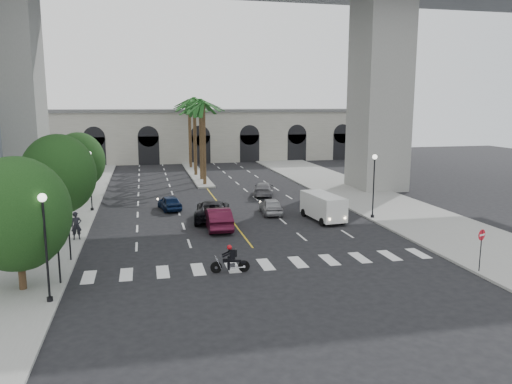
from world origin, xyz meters
The scene contains 30 objects.
ground centered at (0.00, 0.00, 0.00)m, with size 140.00×140.00×0.00m, color black.
sidewalk_left centered at (-15.00, 15.00, 0.07)m, with size 8.00×100.00×0.15m, color gray.
sidewalk_right centered at (15.00, 15.00, 0.07)m, with size 8.00×100.00×0.15m, color gray.
median centered at (0.00, 38.00, 0.10)m, with size 2.00×24.00×0.20m, color gray.
pier_building centered at (0.00, 55.00, 4.27)m, with size 71.00×10.50×8.50m.
bridge centered at (3.42, 22.00, 18.51)m, with size 75.00×13.00×26.00m.
palm_a centered at (0.00, 28.00, 9.10)m, with size 3.20×3.20×10.30m.
palm_b centered at (0.10, 32.00, 9.37)m, with size 3.20×3.20×10.60m.
palm_c centered at (-0.20, 36.00, 8.91)m, with size 3.20×3.20×10.10m.
palm_d centered at (0.15, 40.00, 9.65)m, with size 3.20×3.20×10.90m.
palm_e centered at (-0.10, 44.00, 9.19)m, with size 3.20×3.20×10.40m.
palm_f centered at (0.20, 48.00, 9.46)m, with size 3.20×3.20×10.70m.
street_tree_near centered at (-13.00, -3.00, 4.02)m, with size 5.20×5.20×6.89m.
street_tree_mid centered at (-13.00, 10.00, 4.21)m, with size 5.44×5.44×7.21m.
street_tree_far centered at (-13.00, 22.00, 3.90)m, with size 5.04×5.04×6.68m.
lamp_post_left_near centered at (-11.40, -5.00, 3.22)m, with size 0.40×0.40×5.35m.
lamp_post_left_far centered at (-11.40, 16.00, 3.22)m, with size 0.40×0.40×5.35m.
lamp_post_right centered at (11.40, 8.00, 3.22)m, with size 0.40×0.40×5.35m.
traffic_signal_near centered at (-11.30, -2.50, 2.51)m, with size 0.25×0.18×3.65m.
traffic_signal_far centered at (-11.30, 1.50, 2.51)m, with size 0.25×0.18×3.65m.
motorcycle_rider centered at (-2.22, -2.41, 0.73)m, with size 2.23×0.60×1.60m.
car_a centered at (3.73, 11.80, 0.70)m, with size 1.65×4.10×1.40m, color #A0A0A4.
car_b centered at (-1.50, 7.58, 0.83)m, with size 1.76×5.05×1.66m, color #410D1F.
car_c centered at (-1.50, 10.54, 0.81)m, with size 2.70×5.86×1.63m, color black.
car_d centered at (5.19, 20.44, 0.69)m, with size 1.94×4.77×1.38m, color slate.
car_e centered at (-4.70, 15.38, 0.66)m, with size 1.57×3.89×1.33m, color #0E1E41.
cargo_van centered at (7.26, 8.45, 1.20)m, with size 2.44×5.20×2.15m.
pedestrian_a centered at (-11.50, 6.23, 1.12)m, with size 0.70×0.46×1.93m, color black.
pedestrian_b centered at (-14.98, 6.55, 0.94)m, with size 0.77×0.60×1.58m, color black.
do_not_enter_sign centered at (11.27, -5.68, 1.85)m, with size 0.59×0.26×2.54m.
Camera 1 is at (-6.80, -28.97, 9.38)m, focal length 35.00 mm.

